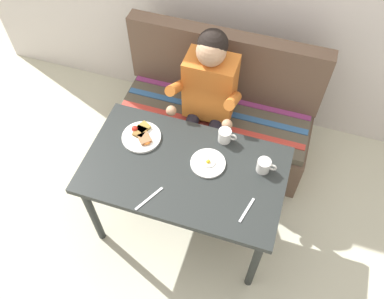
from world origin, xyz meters
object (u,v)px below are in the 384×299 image
object	(u,v)px
couch	(216,118)
coffee_mug	(225,135)
plate_breakfast	(142,136)
knife	(149,198)
plate_eggs	(208,163)
coffee_mug_second	(264,165)
table	(184,175)
person	(207,96)
fork	(247,210)

from	to	relation	value
couch	coffee_mug	distance (m)	0.69
plate_breakfast	knife	xyz separation A→B (m)	(0.20, -0.39, -0.01)
plate_eggs	coffee_mug	distance (m)	0.21
plate_breakfast	coffee_mug	size ratio (longest dim) A/B	2.07
plate_eggs	coffee_mug_second	world-z (taller)	coffee_mug_second
table	person	size ratio (longest dim) A/B	0.99
coffee_mug	coffee_mug_second	distance (m)	0.31
person	plate_eggs	xyz separation A→B (m)	(0.16, -0.52, -0.00)
plate_eggs	fork	size ratio (longest dim) A/B	1.24
coffee_mug_second	fork	size ratio (longest dim) A/B	0.69
plate_breakfast	knife	bearing A→B (deg)	-62.61
coffee_mug	fork	size ratio (longest dim) A/B	0.69
couch	fork	xyz separation A→B (m)	(0.42, -0.92, 0.40)
coffee_mug_second	plate_breakfast	bearing A→B (deg)	179.70
person	knife	distance (m)	0.85
plate_breakfast	table	bearing A→B (deg)	-22.69
coffee_mug_second	fork	world-z (taller)	coffee_mug_second
couch	person	xyz separation A→B (m)	(-0.03, -0.17, 0.41)
couch	coffee_mug	bearing A→B (deg)	-70.53
coffee_mug	knife	size ratio (longest dim) A/B	0.59
plate_breakfast	coffee_mug_second	world-z (taller)	coffee_mug_second
table	coffee_mug	bearing A→B (deg)	57.76
couch	table	bearing A→B (deg)	-90.00
person	coffee_mug_second	distance (m)	0.66
coffee_mug_second	fork	bearing A→B (deg)	-95.85
couch	plate_eggs	size ratio (longest dim) A/B	6.84
plate_eggs	table	bearing A→B (deg)	-150.15
plate_eggs	couch	bearing A→B (deg)	100.23
table	couch	size ratio (longest dim) A/B	0.83
plate_eggs	plate_breakfast	bearing A→B (deg)	171.86
table	knife	distance (m)	0.30
coffee_mug_second	knife	world-z (taller)	coffee_mug_second
coffee_mug_second	coffee_mug	bearing A→B (deg)	152.49
table	fork	size ratio (longest dim) A/B	7.06
table	plate_breakfast	size ratio (longest dim) A/B	4.91
couch	knife	world-z (taller)	couch
plate_eggs	fork	bearing A→B (deg)	-38.11
plate_breakfast	fork	bearing A→B (deg)	-21.56
plate_eggs	coffee_mug_second	distance (m)	0.33
table	knife	size ratio (longest dim) A/B	6.00
coffee_mug	person	bearing A→B (deg)	123.39
coffee_mug_second	fork	xyz separation A→B (m)	(-0.03, -0.29, -0.04)
person	coffee_mug	world-z (taller)	person
plate_eggs	coffee_mug	world-z (taller)	coffee_mug
plate_breakfast	plate_eggs	xyz separation A→B (m)	(0.45, -0.06, -0.01)
coffee_mug_second	knife	bearing A→B (deg)	-145.75
fork	couch	bearing A→B (deg)	128.68
couch	plate_eggs	bearing A→B (deg)	-79.77
plate_eggs	knife	xyz separation A→B (m)	(-0.25, -0.33, -0.01)
couch	coffee_mug_second	bearing A→B (deg)	-54.77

